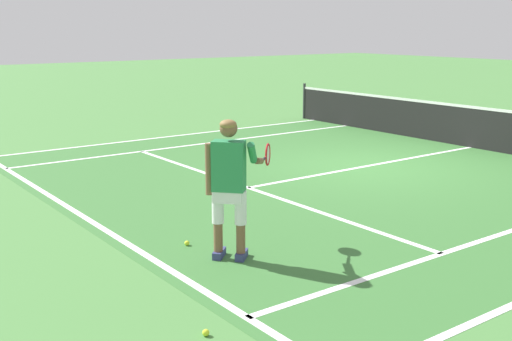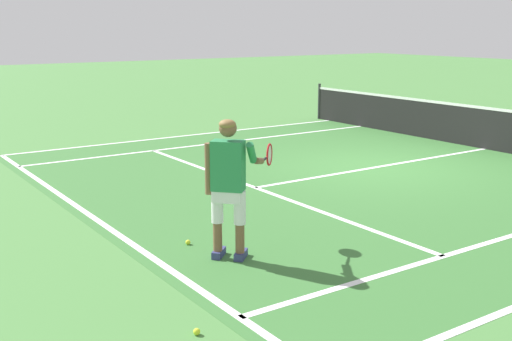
{
  "view_description": "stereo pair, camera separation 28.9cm",
  "coord_description": "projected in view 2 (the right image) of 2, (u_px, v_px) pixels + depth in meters",
  "views": [
    {
      "loc": [
        8.74,
        -9.27,
        2.77
      ],
      "look_at": [
        2.68,
        -4.78,
        1.05
      ],
      "focal_mm": 44.58,
      "sensor_mm": 36.0,
      "label": 1
    },
    {
      "loc": [
        8.91,
        -9.03,
        2.77
      ],
      "look_at": [
        2.68,
        -4.78,
        1.05
      ],
      "focal_mm": 44.58,
      "sensor_mm": 36.0,
      "label": 2
    }
  ],
  "objects": [
    {
      "name": "ground_plane",
      "position": [
        377.0,
        167.0,
        12.75
      ],
      "size": [
        80.0,
        80.0,
        0.0
      ],
      "primitive_type": "plane",
      "color": "#477F3D"
    },
    {
      "name": "court_inner_surface",
      "position": [
        330.0,
        175.0,
        12.06
      ],
      "size": [
        10.98,
        9.78,
        0.0
      ],
      "primitive_type": "cube",
      "color": "#387033",
      "rests_on": "ground"
    },
    {
      "name": "line_baseline",
      "position": [
        91.0,
        216.0,
        9.48
      ],
      "size": [
        10.98,
        0.1,
        0.01
      ],
      "primitive_type": "cube",
      "color": "white",
      "rests_on": "ground"
    },
    {
      "name": "line_service",
      "position": [
        255.0,
        188.0,
        11.12
      ],
      "size": [
        8.23,
        0.1,
        0.01
      ],
      "primitive_type": "cube",
      "color": "white",
      "rests_on": "ground"
    },
    {
      "name": "line_centre_service",
      "position": [
        386.0,
        166.0,
        12.88
      ],
      "size": [
        0.1,
        6.4,
        0.01
      ],
      "primitive_type": "cube",
      "color": "white",
      "rests_on": "ground"
    },
    {
      "name": "line_singles_left",
      "position": [
        218.0,
        143.0,
        15.38
      ],
      "size": [
        0.1,
        9.38,
        0.01
      ],
      "primitive_type": "cube",
      "color": "white",
      "rests_on": "ground"
    },
    {
      "name": "line_doubles_left",
      "position": [
        191.0,
        135.0,
        16.48
      ],
      "size": [
        0.1,
        9.38,
        0.01
      ],
      "primitive_type": "cube",
      "color": "white",
      "rests_on": "ground"
    },
    {
      "name": "tennis_net",
      "position": [
        486.0,
        128.0,
        14.53
      ],
      "size": [
        11.96,
        0.08,
        1.07
      ],
      "color": "#333338",
      "rests_on": "ground"
    },
    {
      "name": "tennis_player",
      "position": [
        229.0,
        179.0,
        7.55
      ],
      "size": [
        0.71,
        1.17,
        1.71
      ],
      "color": "navy",
      "rests_on": "ground"
    },
    {
      "name": "tennis_ball_near_feet",
      "position": [
        188.0,
        242.0,
        8.22
      ],
      "size": [
        0.07,
        0.07,
        0.07
      ],
      "primitive_type": "sphere",
      "color": "#CCE02D",
      "rests_on": "ground"
    },
    {
      "name": "tennis_ball_by_baseline",
      "position": [
        197.0,
        332.0,
        5.82
      ],
      "size": [
        0.07,
        0.07,
        0.07
      ],
      "primitive_type": "sphere",
      "color": "#CCE02D",
      "rests_on": "ground"
    }
  ]
}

